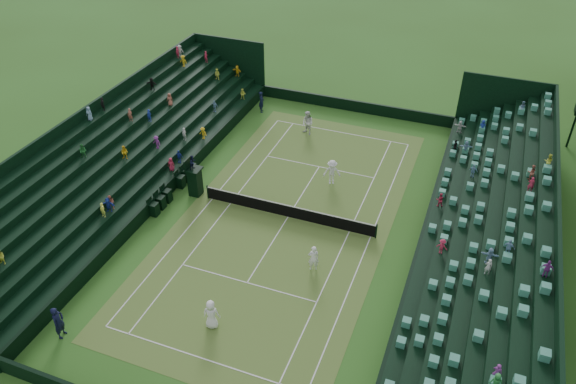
% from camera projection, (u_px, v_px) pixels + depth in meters
% --- Properties ---
extents(ground, '(160.00, 160.00, 0.00)m').
position_uv_depth(ground, '(288.00, 217.00, 36.28)').
color(ground, '#315D1D').
rests_on(ground, ground).
extents(court_surface, '(12.97, 26.77, 0.01)m').
position_uv_depth(court_surface, '(288.00, 217.00, 36.27)').
color(court_surface, '#387C29').
rests_on(court_surface, ground).
extents(perimeter_wall_north, '(17.17, 0.20, 1.00)m').
position_uv_depth(perimeter_wall_north, '(354.00, 106.00, 48.06)').
color(perimeter_wall_north, black).
rests_on(perimeter_wall_north, ground).
extents(perimeter_wall_east, '(0.20, 31.77, 1.00)m').
position_uv_depth(perimeter_wall_east, '(420.00, 242.00, 33.51)').
color(perimeter_wall_east, black).
rests_on(perimeter_wall_east, ground).
extents(perimeter_wall_west, '(0.20, 31.77, 1.00)m').
position_uv_depth(perimeter_wall_west, '(173.00, 184.00, 38.46)').
color(perimeter_wall_west, black).
rests_on(perimeter_wall_west, ground).
extents(north_grandstand, '(6.60, 32.00, 4.90)m').
position_uv_depth(north_grandstand, '(497.00, 245.00, 31.69)').
color(north_grandstand, black).
rests_on(north_grandstand, ground).
extents(south_grandstand, '(6.60, 32.00, 4.90)m').
position_uv_depth(south_grandstand, '(119.00, 160.00, 39.07)').
color(south_grandstand, black).
rests_on(south_grandstand, ground).
extents(tennis_net, '(11.67, 0.10, 1.06)m').
position_uv_depth(tennis_net, '(288.00, 211.00, 35.97)').
color(tennis_net, black).
rests_on(tennis_net, ground).
extents(umpire_chair, '(0.98, 0.98, 3.09)m').
position_uv_depth(umpire_chair, '(194.00, 178.00, 37.60)').
color(umpire_chair, black).
rests_on(umpire_chair, ground).
extents(courtside_chairs, '(0.58, 5.55, 1.27)m').
position_uv_depth(courtside_chairs, '(174.00, 188.00, 38.12)').
color(courtside_chairs, black).
rests_on(courtside_chairs, ground).
extents(player_near_west, '(0.97, 0.74, 1.77)m').
position_uv_depth(player_near_west, '(211.00, 314.00, 28.36)').
color(player_near_west, white).
rests_on(player_near_west, ground).
extents(player_near_east, '(0.75, 0.65, 1.72)m').
position_uv_depth(player_near_east, '(313.00, 258.00, 31.82)').
color(player_near_east, white).
rests_on(player_near_east, ground).
extents(player_far_west, '(1.18, 1.07, 1.98)m').
position_uv_depth(player_far_west, '(308.00, 123.00, 44.55)').
color(player_far_west, silver).
rests_on(player_far_west, ground).
extents(player_far_east, '(1.37, 1.07, 1.87)m').
position_uv_depth(player_far_east, '(332.00, 172.00, 38.88)').
color(player_far_east, white).
rests_on(player_far_east, ground).
extents(line_judge_north, '(0.66, 0.79, 1.85)m').
position_uv_depth(line_judge_north, '(261.00, 102.00, 47.75)').
color(line_judge_north, black).
rests_on(line_judge_north, ground).
extents(line_judge_south, '(0.55, 0.75, 1.92)m').
position_uv_depth(line_judge_south, '(59.00, 322.00, 27.82)').
color(line_judge_south, black).
rests_on(line_judge_south, ground).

